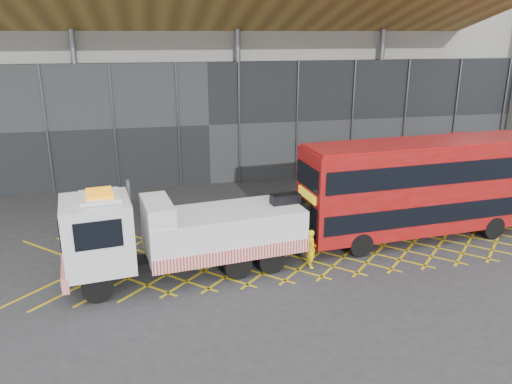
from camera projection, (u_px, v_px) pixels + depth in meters
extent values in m
plane|color=#2C2C2F|center=(200.00, 255.00, 23.01)|extent=(120.00, 120.00, 0.00)
cube|color=gold|center=(91.00, 265.00, 22.02)|extent=(7.16, 7.16, 0.01)
cube|color=gold|center=(91.00, 265.00, 22.02)|extent=(7.16, 7.16, 0.01)
cube|color=gold|center=(128.00, 262.00, 22.35)|extent=(7.16, 7.16, 0.01)
cube|color=gold|center=(128.00, 262.00, 22.35)|extent=(7.16, 7.16, 0.01)
cube|color=gold|center=(165.00, 259.00, 22.68)|extent=(7.16, 7.16, 0.01)
cube|color=gold|center=(165.00, 259.00, 22.68)|extent=(7.16, 7.16, 0.01)
cube|color=gold|center=(200.00, 255.00, 23.01)|extent=(7.16, 7.16, 0.01)
cube|color=gold|center=(200.00, 255.00, 23.01)|extent=(7.16, 7.16, 0.01)
cube|color=gold|center=(234.00, 252.00, 23.34)|extent=(7.16, 7.16, 0.01)
cube|color=gold|center=(234.00, 252.00, 23.34)|extent=(7.16, 7.16, 0.01)
cube|color=gold|center=(267.00, 249.00, 23.66)|extent=(7.16, 7.16, 0.01)
cube|color=gold|center=(267.00, 249.00, 23.66)|extent=(7.16, 7.16, 0.01)
cube|color=gold|center=(299.00, 246.00, 23.99)|extent=(7.16, 7.16, 0.01)
cube|color=gold|center=(299.00, 246.00, 23.99)|extent=(7.16, 7.16, 0.01)
cube|color=gold|center=(331.00, 243.00, 24.32)|extent=(7.16, 7.16, 0.01)
cube|color=gold|center=(331.00, 243.00, 24.32)|extent=(7.16, 7.16, 0.01)
cube|color=gold|center=(361.00, 240.00, 24.65)|extent=(7.16, 7.16, 0.01)
cube|color=gold|center=(361.00, 240.00, 24.65)|extent=(7.16, 7.16, 0.01)
cube|color=gold|center=(391.00, 238.00, 24.98)|extent=(7.16, 7.16, 0.01)
cube|color=gold|center=(391.00, 238.00, 24.98)|extent=(7.16, 7.16, 0.01)
cube|color=gold|center=(420.00, 235.00, 25.30)|extent=(7.16, 7.16, 0.01)
cube|color=gold|center=(420.00, 235.00, 25.30)|extent=(7.16, 7.16, 0.01)
cube|color=gold|center=(448.00, 232.00, 25.63)|extent=(7.16, 7.16, 0.01)
cube|color=gold|center=(448.00, 232.00, 25.63)|extent=(7.16, 7.16, 0.01)
cube|color=gold|center=(476.00, 230.00, 25.96)|extent=(7.16, 7.16, 0.01)
cube|color=gold|center=(476.00, 230.00, 25.96)|extent=(7.16, 7.16, 0.01)
cube|color=gold|center=(503.00, 227.00, 26.29)|extent=(7.16, 7.16, 0.01)
cube|color=gold|center=(503.00, 227.00, 26.29)|extent=(7.16, 7.16, 0.01)
cube|color=gray|center=(194.00, 43.00, 38.31)|extent=(55.00, 14.00, 18.00)
cube|color=black|center=(208.00, 124.00, 33.06)|extent=(55.00, 0.80, 8.00)
cylinder|color=#595B60|center=(80.00, 113.00, 30.93)|extent=(0.36, 0.36, 10.00)
cylinder|color=#595B60|center=(238.00, 108.00, 32.98)|extent=(0.36, 0.36, 10.00)
cylinder|color=#595B60|center=(378.00, 104.00, 35.03)|extent=(0.36, 0.36, 10.00)
cube|color=black|center=(191.00, 256.00, 21.16)|extent=(10.27, 2.39, 0.38)
cube|color=white|center=(98.00, 234.00, 19.50)|extent=(2.91, 3.00, 2.80)
cube|color=black|center=(60.00, 227.00, 18.92)|extent=(0.36, 2.35, 1.18)
cube|color=red|center=(65.00, 271.00, 19.49)|extent=(0.63, 2.81, 0.59)
cube|color=orange|center=(99.00, 193.00, 19.06)|extent=(1.13, 1.41, 0.13)
cube|color=white|center=(225.00, 230.00, 21.33)|extent=(6.96, 3.53, 1.72)
cube|color=red|center=(234.00, 256.00, 20.30)|extent=(6.62, 0.93, 0.59)
cube|color=white|center=(157.00, 210.00, 20.05)|extent=(1.40, 2.70, 0.75)
cube|color=black|center=(285.00, 200.00, 21.93)|extent=(1.35, 0.70, 0.54)
cube|color=black|center=(307.00, 208.00, 22.44)|extent=(2.38, 0.68, 1.16)
cylinder|color=black|center=(98.00, 287.00, 18.95)|extent=(1.22, 0.53, 1.18)
cylinder|color=black|center=(95.00, 263.00, 20.97)|extent=(1.22, 0.53, 1.18)
cylinder|color=black|center=(271.00, 260.00, 21.24)|extent=(1.22, 0.53, 1.18)
cylinder|color=black|center=(254.00, 240.00, 23.27)|extent=(1.22, 0.53, 1.18)
cylinder|color=#595B60|center=(130.00, 207.00, 20.73)|extent=(0.15, 0.15, 2.37)
cube|color=maroon|center=(422.00, 186.00, 24.30)|extent=(12.18, 3.65, 4.24)
cube|color=black|center=(420.00, 205.00, 24.61)|extent=(11.70, 3.68, 0.93)
cube|color=black|center=(424.00, 166.00, 24.01)|extent=(11.70, 3.68, 1.04)
cube|color=black|center=(306.00, 216.00, 22.95)|extent=(0.24, 2.45, 1.42)
cube|color=black|center=(308.00, 176.00, 22.37)|extent=(0.24, 2.45, 1.04)
cube|color=yellow|center=(307.00, 195.00, 22.63)|extent=(0.20, 1.95, 0.38)
cube|color=maroon|center=(426.00, 142.00, 23.64)|extent=(11.92, 3.42, 0.13)
cylinder|color=black|center=(361.00, 245.00, 22.78)|extent=(1.16, 0.41, 1.14)
cylinder|color=black|center=(337.00, 225.00, 25.05)|extent=(1.16, 0.41, 1.14)
cylinder|color=black|center=(493.00, 227.00, 24.77)|extent=(1.16, 0.41, 1.14)
cylinder|color=black|center=(460.00, 211.00, 27.04)|extent=(1.16, 0.41, 1.14)
cube|color=black|center=(450.00, 181.00, 29.13)|extent=(0.59, 2.05, 1.22)
cube|color=black|center=(454.00, 154.00, 28.62)|extent=(0.59, 2.05, 0.89)
cube|color=yellow|center=(452.00, 167.00, 28.85)|extent=(0.48, 1.64, 0.33)
cylinder|color=black|center=(488.00, 204.00, 28.37)|extent=(1.02, 0.52, 0.98)
cylinder|color=black|center=(474.00, 193.00, 30.36)|extent=(1.02, 0.52, 0.98)
imported|color=yellow|center=(311.00, 248.00, 21.68)|extent=(0.44, 0.65, 1.73)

